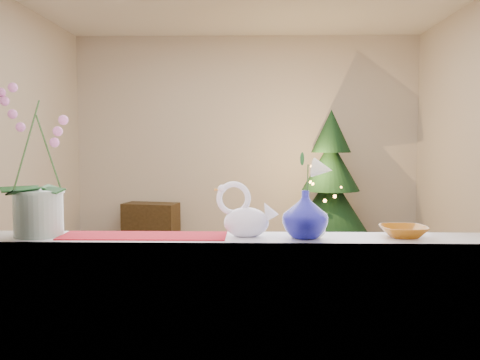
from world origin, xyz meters
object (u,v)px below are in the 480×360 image
object	(u,v)px
orchid_pot	(37,160)
side_table	(151,223)
xmas_tree	(331,179)
swan	(246,211)
paperweight	(317,230)
amber_dish	(403,232)
blue_vase	(305,211)

from	to	relation	value
orchid_pot	side_table	size ratio (longest dim) A/B	0.94
xmas_tree	side_table	bearing A→B (deg)	172.50
orchid_pot	swan	bearing A→B (deg)	0.34
paperweight	amber_dish	xyz separation A→B (m)	(0.37, 0.02, -0.01)
swan	blue_vase	distance (m)	0.25
orchid_pot	paperweight	distance (m)	1.22
orchid_pot	side_table	world-z (taller)	orchid_pot
xmas_tree	side_table	world-z (taller)	xmas_tree
orchid_pot	swan	distance (m)	0.91
orchid_pot	amber_dish	world-z (taller)	orchid_pot
amber_dish	orchid_pot	bearing A→B (deg)	-179.73
blue_vase	amber_dish	size ratio (longest dim) A/B	1.38
orchid_pot	xmas_tree	distance (m)	4.72
paperweight	xmas_tree	distance (m)	4.39
amber_dish	side_table	distance (m)	5.05
swan	orchid_pot	bearing A→B (deg)	168.60
blue_vase	side_table	size ratio (longest dim) A/B	0.33
amber_dish	swan	bearing A→B (deg)	-179.83
blue_vase	side_table	xyz separation A→B (m)	(-1.54, 4.64, -0.78)
paperweight	amber_dish	bearing A→B (deg)	3.84
blue_vase	swan	bearing A→B (deg)	174.11
paperweight	side_table	distance (m)	4.95
orchid_pot	xmas_tree	world-z (taller)	xmas_tree
paperweight	xmas_tree	xyz separation A→B (m)	(0.68, 4.33, -0.10)
orchid_pot	blue_vase	xyz separation A→B (m)	(1.13, -0.02, -0.21)
blue_vase	xmas_tree	bearing A→B (deg)	80.38
paperweight	orchid_pot	bearing A→B (deg)	179.17
orchid_pot	blue_vase	bearing A→B (deg)	-1.01
orchid_pot	swan	world-z (taller)	orchid_pot
amber_dish	xmas_tree	size ratio (longest dim) A/B	0.10
paperweight	xmas_tree	size ratio (longest dim) A/B	0.04
orchid_pot	blue_vase	size ratio (longest dim) A/B	2.83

